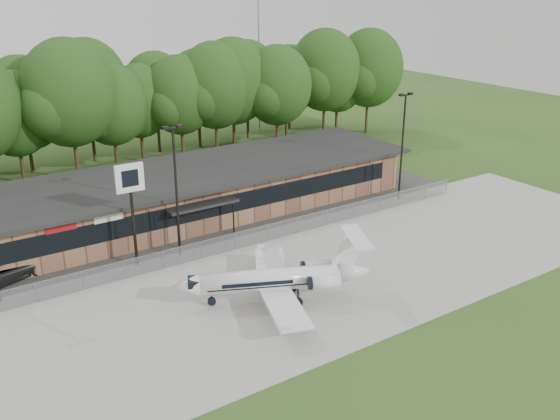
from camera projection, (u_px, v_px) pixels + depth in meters
ground at (373, 332)px, 37.82m from camera, size 160.00×160.00×0.00m
apron at (297, 281)px, 44.02m from camera, size 64.00×18.00×0.08m
parking_lot at (219, 229)px, 52.94m from camera, size 50.00×9.00×0.06m
terminal at (194, 191)px, 55.62m from camera, size 41.00×11.65×4.30m
fence at (246, 239)px, 49.18m from camera, size 46.00×0.04×1.52m
treeline at (117, 100)px, 67.73m from camera, size 72.00×12.00×15.00m
radio_mast at (259, 37)px, 82.07m from camera, size 0.20×0.20×25.00m
light_pole_mid at (176, 182)px, 45.89m from camera, size 1.55×0.30×10.23m
light_pole_right at (403, 139)px, 57.88m from camera, size 1.55×0.30×10.23m
business_jet at (278, 280)px, 40.80m from camera, size 12.80×11.41×4.43m
suv at (6, 269)px, 44.01m from camera, size 6.37×4.45×1.61m
pole_sign at (131, 189)px, 44.34m from camera, size 2.07×0.31×7.86m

